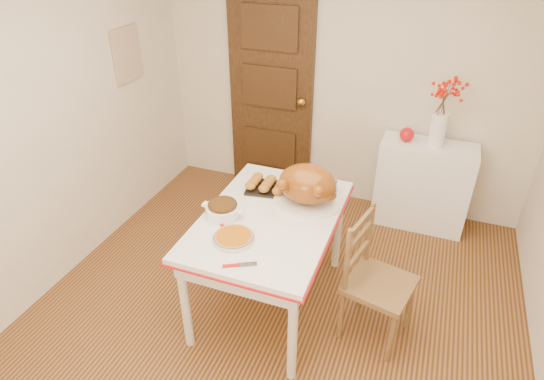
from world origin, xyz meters
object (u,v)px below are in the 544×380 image
at_px(turkey_platter, 307,186).
at_px(pumpkin_pie, 234,237).
at_px(chair_oak, 380,282).
at_px(kitchen_table, 270,261).
at_px(sideboard, 422,185).

height_order(turkey_platter, pumpkin_pie, turkey_platter).
bearing_deg(chair_oak, kitchen_table, 100.81).
bearing_deg(kitchen_table, sideboard, 57.32).
bearing_deg(chair_oak, pumpkin_pie, 121.11).
distance_m(chair_oak, pumpkin_pie, 1.01).
bearing_deg(turkey_platter, kitchen_table, -112.96).
distance_m(sideboard, kitchen_table, 1.74).
bearing_deg(sideboard, pumpkin_pie, -120.46).
distance_m(sideboard, turkey_platter, 1.53).
height_order(sideboard, pumpkin_pie, pumpkin_pie).
distance_m(turkey_platter, pumpkin_pie, 0.65).
xyz_separation_m(kitchen_table, chair_oak, (0.79, -0.03, 0.08)).
relative_size(kitchen_table, pumpkin_pie, 5.08).
height_order(chair_oak, pumpkin_pie, chair_oak).
bearing_deg(turkey_platter, pumpkin_pie, -102.13).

